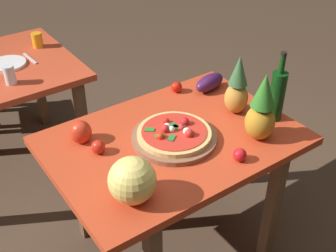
{
  "coord_description": "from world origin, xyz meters",
  "views": [
    {
      "loc": [
        -0.97,
        -1.34,
        1.97
      ],
      "look_at": [
        -0.01,
        0.03,
        0.81
      ],
      "focal_mm": 46.28,
      "sensor_mm": 36.0,
      "label": 1
    }
  ],
  "objects_px": {
    "pizza": "(175,133)",
    "drinking_glass_water": "(10,75)",
    "pineapple_right": "(262,111)",
    "bell_pepper": "(81,132)",
    "knife_utensil": "(30,59)",
    "display_table": "(173,154)",
    "pineapple_left": "(237,88)",
    "eggplant": "(210,83)",
    "drinking_glass_juice": "(37,40)",
    "tomato_by_bottle": "(98,147)",
    "pizza_board": "(174,138)",
    "tomato_near_board": "(177,87)",
    "wine_bottle": "(277,95)",
    "tomato_at_corner": "(240,155)",
    "melon": "(132,180)",
    "dinner_plate": "(8,64)"
  },
  "relations": [
    {
      "from": "tomato_by_bottle",
      "to": "melon",
      "type": "bearing_deg",
      "value": -94.14
    },
    {
      "from": "melon",
      "to": "bell_pepper",
      "type": "xyz_separation_m",
      "value": [
        0.0,
        0.46,
        -0.04
      ]
    },
    {
      "from": "pineapple_right",
      "to": "tomato_by_bottle",
      "type": "relative_size",
      "value": 5.24
    },
    {
      "from": "eggplant",
      "to": "knife_utensil",
      "type": "xyz_separation_m",
      "value": [
        -0.68,
        0.95,
        -0.04
      ]
    },
    {
      "from": "pineapple_right",
      "to": "drinking_glass_juice",
      "type": "relative_size",
      "value": 3.49
    },
    {
      "from": "tomato_at_corner",
      "to": "drinking_glass_water",
      "type": "relative_size",
      "value": 0.55
    },
    {
      "from": "tomato_by_bottle",
      "to": "pizza_board",
      "type": "bearing_deg",
      "value": -19.12
    },
    {
      "from": "pineapple_left",
      "to": "tomato_at_corner",
      "type": "height_order",
      "value": "pineapple_left"
    },
    {
      "from": "melon",
      "to": "eggplant",
      "type": "bearing_deg",
      "value": 31.81
    },
    {
      "from": "pizza_board",
      "to": "tomato_by_bottle",
      "type": "distance_m",
      "value": 0.35
    },
    {
      "from": "pineapple_right",
      "to": "drinking_glass_water",
      "type": "height_order",
      "value": "pineapple_right"
    },
    {
      "from": "tomato_near_board",
      "to": "tomato_by_bottle",
      "type": "height_order",
      "value": "tomato_by_bottle"
    },
    {
      "from": "eggplant",
      "to": "bell_pepper",
      "type": "bearing_deg",
      "value": -177.96
    },
    {
      "from": "display_table",
      "to": "pizza",
      "type": "xyz_separation_m",
      "value": [
        -0.01,
        -0.02,
        0.14
      ]
    },
    {
      "from": "melon",
      "to": "tomato_at_corner",
      "type": "distance_m",
      "value": 0.51
    },
    {
      "from": "display_table",
      "to": "drinking_glass_water",
      "type": "height_order",
      "value": "drinking_glass_water"
    },
    {
      "from": "eggplant",
      "to": "drinking_glass_juice",
      "type": "relative_size",
      "value": 2.07
    },
    {
      "from": "pineapple_left",
      "to": "tomato_at_corner",
      "type": "xyz_separation_m",
      "value": [
        -0.25,
        -0.31,
        -0.11
      ]
    },
    {
      "from": "pineapple_right",
      "to": "eggplant",
      "type": "relative_size",
      "value": 1.68
    },
    {
      "from": "tomato_by_bottle",
      "to": "knife_utensil",
      "type": "distance_m",
      "value": 1.11
    },
    {
      "from": "wine_bottle",
      "to": "bell_pepper",
      "type": "relative_size",
      "value": 3.27
    },
    {
      "from": "wine_bottle",
      "to": "knife_utensil",
      "type": "distance_m",
      "value": 1.56
    },
    {
      "from": "wine_bottle",
      "to": "tomato_by_bottle",
      "type": "height_order",
      "value": "wine_bottle"
    },
    {
      "from": "pineapple_right",
      "to": "knife_utensil",
      "type": "distance_m",
      "value": 1.55
    },
    {
      "from": "tomato_by_bottle",
      "to": "dinner_plate",
      "type": "relative_size",
      "value": 0.29
    },
    {
      "from": "display_table",
      "to": "drinking_glass_water",
      "type": "distance_m",
      "value": 1.07
    },
    {
      "from": "pizza",
      "to": "bell_pepper",
      "type": "bearing_deg",
      "value": 146.03
    },
    {
      "from": "knife_utensil",
      "to": "pizza",
      "type": "bearing_deg",
      "value": -82.11
    },
    {
      "from": "drinking_glass_juice",
      "to": "eggplant",
      "type": "bearing_deg",
      "value": -62.63
    },
    {
      "from": "wine_bottle",
      "to": "melon",
      "type": "bearing_deg",
      "value": -174.44
    },
    {
      "from": "tomato_near_board",
      "to": "drinking_glass_water",
      "type": "relative_size",
      "value": 0.55
    },
    {
      "from": "eggplant",
      "to": "tomato_by_bottle",
      "type": "distance_m",
      "value": 0.78
    },
    {
      "from": "drinking_glass_water",
      "to": "dinner_plate",
      "type": "relative_size",
      "value": 0.51
    },
    {
      "from": "pineapple_right",
      "to": "drinking_glass_juice",
      "type": "xyz_separation_m",
      "value": [
        -0.47,
        1.58,
        -0.1
      ]
    },
    {
      "from": "display_table",
      "to": "drinking_glass_water",
      "type": "bearing_deg",
      "value": 115.41
    },
    {
      "from": "tomato_by_bottle",
      "to": "bell_pepper",
      "type": "bearing_deg",
      "value": 100.23
    },
    {
      "from": "pineapple_left",
      "to": "drinking_glass_water",
      "type": "xyz_separation_m",
      "value": [
        -0.84,
        0.95,
        -0.08
      ]
    },
    {
      "from": "pineapple_left",
      "to": "eggplant",
      "type": "height_order",
      "value": "pineapple_left"
    },
    {
      "from": "pizza_board",
      "to": "pizza",
      "type": "xyz_separation_m",
      "value": [
        0.0,
        -0.0,
        0.03
      ]
    },
    {
      "from": "wine_bottle",
      "to": "dinner_plate",
      "type": "relative_size",
      "value": 1.64
    },
    {
      "from": "display_table",
      "to": "pizza",
      "type": "distance_m",
      "value": 0.14
    },
    {
      "from": "bell_pepper",
      "to": "knife_utensil",
      "type": "xyz_separation_m",
      "value": [
        0.11,
        0.98,
        -0.05
      ]
    },
    {
      "from": "pizza",
      "to": "wine_bottle",
      "type": "bearing_deg",
      "value": -14.96
    },
    {
      "from": "drinking_glass_water",
      "to": "dinner_plate",
      "type": "xyz_separation_m",
      "value": [
        0.06,
        0.24,
        -0.05
      ]
    },
    {
      "from": "eggplant",
      "to": "dinner_plate",
      "type": "relative_size",
      "value": 0.91
    },
    {
      "from": "drinking_glass_juice",
      "to": "pineapple_right",
      "type": "bearing_deg",
      "value": -73.49
    },
    {
      "from": "drinking_glass_water",
      "to": "wine_bottle",
      "type": "bearing_deg",
      "value": -49.13
    },
    {
      "from": "display_table",
      "to": "dinner_plate",
      "type": "relative_size",
      "value": 5.29
    },
    {
      "from": "tomato_near_board",
      "to": "bell_pepper",
      "type": "bearing_deg",
      "value": -169.68
    },
    {
      "from": "pizza",
      "to": "drinking_glass_water",
      "type": "bearing_deg",
      "value": 114.66
    }
  ]
}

